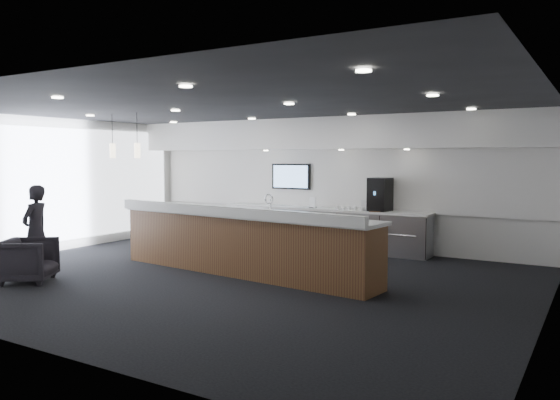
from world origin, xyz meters
The scene contains 27 objects.
ground centered at (0.00, 0.00, 0.00)m, with size 10.00×10.00×0.00m, color black.
ceiling centered at (0.00, 0.00, 3.00)m, with size 10.00×8.00×0.02m, color black.
back_wall centered at (0.00, 4.00, 1.50)m, with size 10.00×0.02×3.00m, color silver.
left_wall centered at (-5.00, 0.00, 1.50)m, with size 0.02×8.00×3.00m, color silver.
right_wall centered at (5.00, 0.00, 1.50)m, with size 0.02×8.00×3.00m, color silver.
soffit_bulkhead centered at (0.00, 3.55, 2.65)m, with size 10.00×0.90×0.70m, color white.
alcove_panel centered at (0.00, 3.97, 1.60)m, with size 9.80×0.06×1.40m, color white.
window_blinds_wall centered at (-4.96, 0.00, 1.50)m, with size 0.04×7.36×2.55m, color #A9B6CA.
back_credenza centered at (0.00, 3.64, 0.48)m, with size 5.06×0.66×0.95m.
wall_tv centered at (-1.00, 3.91, 1.65)m, with size 1.05×0.08×0.62m.
pendant_left centered at (-2.40, 0.80, 2.25)m, with size 0.12×0.12×0.30m, color beige.
pendant_right centered at (-3.10, 0.80, 2.25)m, with size 0.12×0.12×0.30m, color beige.
ceiling_can_lights centered at (0.00, 0.00, 2.97)m, with size 7.00×5.00×0.02m, color white, non-canonical shape.
service_counter centered at (-0.02, 0.40, 0.57)m, with size 5.54×1.44×1.49m.
coffee_machine centered at (1.40, 3.62, 1.31)m, with size 0.46×0.57×0.72m.
info_sign_left centered at (-0.24, 3.58, 1.07)m, with size 0.18×0.02×0.25m, color silver.
info_sign_right centered at (1.08, 3.56, 1.06)m, with size 0.17×0.02×0.23m, color silver.
armchair centered at (-2.74, -2.01, 0.37)m, with size 0.80×0.82×0.75m, color black.
lounge_guest centered at (-3.19, -1.54, 0.81)m, with size 0.59×0.39×1.62m, color black.
cup_0 centered at (1.43, 3.52, 1.00)m, with size 0.10×0.10×0.09m, color white.
cup_1 centered at (1.29, 3.52, 1.00)m, with size 0.10×0.10×0.09m, color white.
cup_2 centered at (1.15, 3.52, 1.00)m, with size 0.10×0.10×0.09m, color white.
cup_3 centered at (1.01, 3.52, 1.00)m, with size 0.10×0.10×0.09m, color white.
cup_4 centered at (0.87, 3.52, 1.00)m, with size 0.10×0.10×0.09m, color white.
cup_5 centered at (0.73, 3.52, 1.00)m, with size 0.10×0.10×0.09m, color white.
cup_6 centered at (0.59, 3.52, 1.00)m, with size 0.10×0.10×0.09m, color white.
cup_7 centered at (0.45, 3.52, 1.00)m, with size 0.10×0.10×0.09m, color white.
Camera 1 is at (5.62, -7.64, 2.11)m, focal length 35.00 mm.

